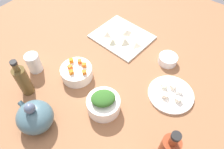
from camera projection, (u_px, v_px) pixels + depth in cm
name	position (u px, v px, depth cm)	size (l,w,h in cm)	color
tabletop	(112.00, 83.00, 100.21)	(190.00, 190.00, 3.00)	#93613F
cutting_board	(122.00, 37.00, 117.69)	(29.94, 25.41, 1.00)	silver
plate_tofu	(171.00, 94.00, 93.72)	(20.43, 20.43, 1.20)	white
bowl_greens	(104.00, 105.00, 87.38)	(14.04, 14.04, 6.48)	white
bowl_carrots	(77.00, 72.00, 98.57)	(14.75, 14.75, 5.76)	white
bowl_small_side	(168.00, 59.00, 104.86)	(9.34, 9.34, 4.10)	white
teapot	(35.00, 117.00, 81.62)	(16.49, 14.18, 14.02)	#43636E
bottle_1	(23.00, 80.00, 89.21)	(5.52, 5.52, 19.96)	brown
drinking_glass_1	(34.00, 63.00, 99.80)	(6.62, 6.62, 9.61)	white
carrot_cube_0	(70.00, 67.00, 95.74)	(1.80, 1.80, 1.80)	orange
carrot_cube_1	(80.00, 62.00, 97.78)	(1.80, 1.80, 1.80)	orange
carrot_cube_2	(71.00, 72.00, 93.83)	(1.80, 1.80, 1.80)	orange
carrot_cube_3	(84.00, 65.00, 96.49)	(1.80, 1.80, 1.80)	orange
carrot_cube_4	(84.00, 72.00, 93.77)	(1.80, 1.80, 1.80)	orange
carrot_cube_5	(71.00, 61.00, 98.17)	(1.80, 1.80, 1.80)	orange
chopped_greens_mound	(103.00, 98.00, 83.45)	(9.91, 8.30, 3.54)	#2F6223
tofu_cube_0	(164.00, 86.00, 94.50)	(2.20, 2.20, 2.20)	silver
tofu_cube_1	(178.00, 99.00, 90.01)	(2.20, 2.20, 2.20)	silver
tofu_cube_2	(179.00, 92.00, 92.53)	(2.20, 2.20, 2.20)	white
tofu_cube_3	(165.00, 95.00, 91.33)	(2.20, 2.20, 2.20)	white
tofu_cube_4	(173.00, 86.00, 94.31)	(2.20, 2.20, 2.20)	white
dumpling_0	(125.00, 41.00, 112.74)	(4.81, 4.76, 2.96)	beige
dumpling_1	(136.00, 44.00, 112.05)	(5.53, 5.22, 2.01)	beige
dumpling_2	(107.00, 33.00, 116.86)	(4.95, 4.35, 2.40)	beige
dumpling_3	(127.00, 32.00, 117.60)	(4.79, 4.14, 2.48)	beige
dumpling_4	(113.00, 41.00, 112.69)	(4.26, 3.65, 2.79)	beige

